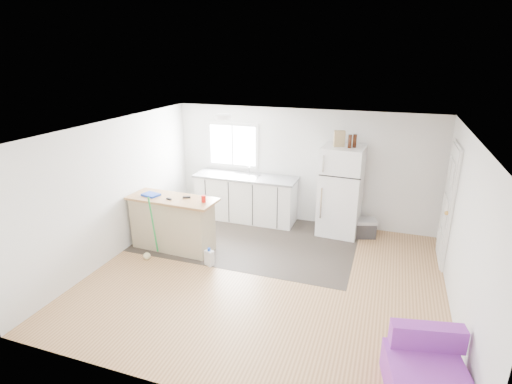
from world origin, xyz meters
TOP-DOWN VIEW (x-y plane):
  - room at (0.00, 0.00)m, footprint 5.51×5.01m
  - vinyl_zone at (-0.73, 1.25)m, footprint 4.05×2.50m
  - window at (-1.55, 2.49)m, footprint 1.18×0.06m
  - interior_door at (2.72, 1.55)m, footprint 0.11×0.92m
  - ceiling_fixture at (-1.20, 1.20)m, footprint 0.30×0.30m
  - kitchen_cabinets at (-1.14, 2.16)m, footprint 2.20×0.69m
  - peninsula at (-1.92, 0.42)m, footprint 1.65×0.69m
  - refrigerator at (0.87, 2.11)m, footprint 0.83×0.79m
  - cooler at (1.36, 2.08)m, footprint 0.55×0.45m
  - purple_seat at (2.31, -1.63)m, footprint 0.92×0.89m
  - cleaner_jug at (-1.02, 0.05)m, footprint 0.18×0.15m
  - mop at (-2.12, -0.08)m, footprint 0.25×0.33m
  - red_cup at (-1.26, 0.41)m, footprint 0.08×0.08m
  - blue_tray at (-2.31, 0.40)m, footprint 0.34×0.29m
  - tool_a at (-1.64, 0.50)m, footprint 0.15×0.10m
  - tool_b at (-1.90, 0.32)m, footprint 0.11×0.07m
  - cardboard_box at (0.78, 2.10)m, footprint 0.22×0.16m
  - bottle_left at (0.98, 2.04)m, footprint 0.07×0.07m
  - bottle_right at (1.06, 2.11)m, footprint 0.09×0.09m

SIDE VIEW (x-z plane):
  - vinyl_zone at x=-0.73m, z-range 0.00..0.00m
  - cleaner_jug at x=-1.02m, z-range -0.02..0.30m
  - cooler at x=1.36m, z-range 0.00..0.36m
  - mop at x=-2.12m, z-range -0.37..0.83m
  - purple_seat at x=2.31m, z-range -0.09..0.56m
  - kitchen_cabinets at x=-1.14m, z-range -0.14..1.14m
  - peninsula at x=-1.92m, z-range 0.01..1.00m
  - refrigerator at x=0.87m, z-range 0.00..1.77m
  - tool_b at x=-1.90m, z-range 1.00..1.02m
  - tool_a at x=-1.64m, z-range 1.00..1.03m
  - blue_tray at x=-2.31m, z-range 1.00..1.03m
  - interior_door at x=2.72m, z-range -0.03..2.07m
  - red_cup at x=-1.26m, z-range 1.00..1.12m
  - room at x=0.00m, z-range -0.01..2.41m
  - window at x=-1.55m, z-range 1.06..2.04m
  - bottle_left at x=0.98m, z-range 1.77..2.02m
  - bottle_right at x=1.06m, z-range 1.77..2.02m
  - cardboard_box at x=0.78m, z-range 1.77..2.07m
  - ceiling_fixture at x=-1.20m, z-range 2.32..2.40m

